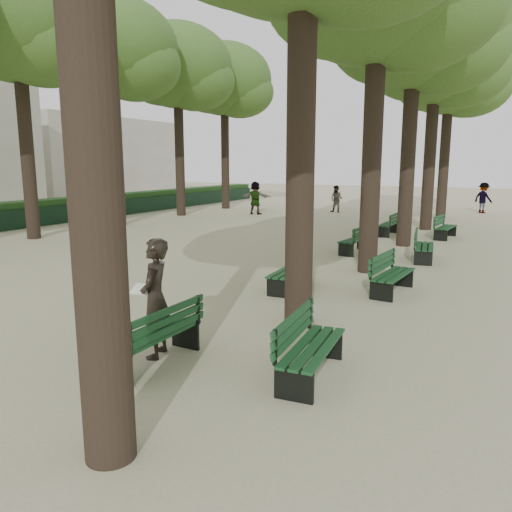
% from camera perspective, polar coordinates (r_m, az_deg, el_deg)
% --- Properties ---
extents(ground, '(120.00, 120.00, 0.00)m').
position_cam_1_polar(ground, '(7.98, -14.16, -11.72)').
color(ground, '#B3AD88').
rests_on(ground, ground).
extents(tree_central_3, '(6.00, 6.00, 9.95)m').
position_cam_1_polar(tree_central_3, '(19.36, 17.76, 24.09)').
color(tree_central_3, '#33261C').
rests_on(tree_central_3, ground).
extents(tree_central_4, '(6.00, 6.00, 9.95)m').
position_cam_1_polar(tree_central_4, '(24.18, 19.93, 21.14)').
color(tree_central_4, '#33261C').
rests_on(tree_central_4, ground).
extents(tree_central_5, '(6.00, 6.00, 9.95)m').
position_cam_1_polar(tree_central_5, '(29.06, 21.33, 19.17)').
color(tree_central_5, '#33261C').
rests_on(tree_central_5, ground).
extents(tree_far_2, '(6.00, 6.00, 10.45)m').
position_cam_1_polar(tree_far_2, '(22.28, -25.72, 23.02)').
color(tree_far_2, '#33261C').
rests_on(tree_far_2, ground).
extents(tree_far_3, '(6.00, 6.00, 10.45)m').
position_cam_1_polar(tree_far_3, '(25.61, -16.12, 21.85)').
color(tree_far_3, '#33261C').
rests_on(tree_far_3, ground).
extents(tree_far_4, '(6.00, 6.00, 10.45)m').
position_cam_1_polar(tree_far_4, '(29.42, -8.99, 20.60)').
color(tree_far_4, '#33261C').
rests_on(tree_far_4, ground).
extents(tree_far_5, '(6.00, 6.00, 10.45)m').
position_cam_1_polar(tree_far_5, '(33.55, -3.64, 19.45)').
color(tree_far_5, '#33261C').
rests_on(tree_far_5, ground).
extents(bench_left_0, '(0.61, 1.81, 0.92)m').
position_cam_1_polar(bench_left_0, '(7.74, -11.60, -10.16)').
color(bench_left_0, black).
rests_on(bench_left_0, ground).
extents(bench_left_1, '(0.68, 1.83, 0.92)m').
position_cam_1_polar(bench_left_1, '(11.94, 3.86, -2.55)').
color(bench_left_1, black).
rests_on(bench_left_1, ground).
extents(bench_left_2, '(0.77, 1.85, 0.92)m').
position_cam_1_polar(bench_left_2, '(17.05, 11.29, 1.25)').
color(bench_left_2, black).
rests_on(bench_left_2, ground).
extents(bench_left_3, '(0.58, 1.80, 0.92)m').
position_cam_1_polar(bench_left_3, '(21.59, 14.80, 3.05)').
color(bench_left_3, black).
rests_on(bench_left_3, ground).
extents(bench_right_0, '(0.72, 1.84, 0.92)m').
position_cam_1_polar(bench_right_0, '(7.20, 6.37, -11.61)').
color(bench_right_0, black).
rests_on(bench_right_0, ground).
extents(bench_right_1, '(0.73, 1.84, 0.92)m').
position_cam_1_polar(bench_right_1, '(11.99, 15.35, -2.86)').
color(bench_right_1, black).
rests_on(bench_right_1, ground).
extents(bench_right_2, '(0.81, 1.86, 0.92)m').
position_cam_1_polar(bench_right_2, '(16.24, 18.64, 0.43)').
color(bench_right_2, black).
rests_on(bench_right_2, ground).
extents(bench_right_3, '(0.74, 1.85, 0.92)m').
position_cam_1_polar(bench_right_3, '(21.36, 20.82, 2.62)').
color(bench_right_3, black).
rests_on(bench_right_3, ground).
extents(man_with_map, '(0.74, 0.83, 1.87)m').
position_cam_1_polar(man_with_map, '(7.85, -11.44, -4.77)').
color(man_with_map, black).
rests_on(man_with_map, ground).
extents(pedestrian_d, '(0.68, 0.79, 1.53)m').
position_cam_1_polar(pedestrian_d, '(33.15, 20.50, 6.11)').
color(pedestrian_d, '#262628').
rests_on(pedestrian_d, ground).
extents(pedestrian_e, '(1.80, 0.49, 1.92)m').
position_cam_1_polar(pedestrian_e, '(29.32, -0.06, 6.66)').
color(pedestrian_e, '#262628').
rests_on(pedestrian_e, ground).
extents(pedestrian_a, '(0.83, 0.42, 1.63)m').
position_cam_1_polar(pedestrian_a, '(30.79, 9.18, 6.44)').
color(pedestrian_a, '#262628').
rests_on(pedestrian_a, ground).
extents(pedestrian_b, '(1.18, 0.95, 1.82)m').
position_cam_1_polar(pedestrian_b, '(33.01, 24.55, 6.07)').
color(pedestrian_b, '#262628').
rests_on(pedestrian_b, ground).
extents(fence, '(0.08, 42.00, 0.90)m').
position_cam_1_polar(fence, '(26.02, -23.11, 4.18)').
color(fence, black).
rests_on(fence, ground).
extents(hedge, '(1.20, 42.00, 1.20)m').
position_cam_1_polar(hedge, '(26.54, -24.10, 4.54)').
color(hedge, '#1A4016').
rests_on(hedge, ground).
extents(building_far, '(12.00, 16.00, 7.00)m').
position_cam_1_polar(building_far, '(51.97, -19.97, 10.57)').
color(building_far, '#B7B2A3').
rests_on(building_far, ground).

